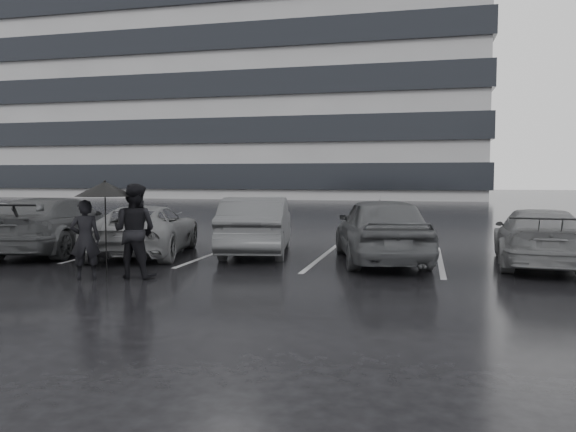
# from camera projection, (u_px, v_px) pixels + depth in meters

# --- Properties ---
(ground) EXTENTS (160.00, 160.00, 0.00)m
(ground) POSITION_uv_depth(u_px,v_px,m) (272.00, 273.00, 11.51)
(ground) COLOR black
(ground) RESTS_ON ground
(office_building) EXTENTS (61.00, 26.00, 29.00)m
(office_building) POSITION_uv_depth(u_px,v_px,m) (194.00, 65.00, 62.21)
(office_building) COLOR gray
(office_building) RESTS_ON ground
(car_main) EXTENTS (2.80, 4.81, 1.54)m
(car_main) POSITION_uv_depth(u_px,v_px,m) (381.00, 229.00, 12.91)
(car_main) COLOR black
(car_main) RESTS_ON ground
(car_west_a) EXTENTS (2.34, 4.62, 1.45)m
(car_west_a) POSITION_uv_depth(u_px,v_px,m) (257.00, 225.00, 14.37)
(car_west_a) COLOR #28282A
(car_west_a) RESTS_ON ground
(car_west_b) EXTENTS (3.03, 4.84, 1.25)m
(car_west_b) POSITION_uv_depth(u_px,v_px,m) (146.00, 230.00, 14.19)
(car_west_b) COLOR #474749
(car_west_b) RESTS_ON ground
(car_west_c) EXTENTS (2.70, 5.19, 1.44)m
(car_west_c) POSITION_uv_depth(u_px,v_px,m) (57.00, 225.00, 14.61)
(car_west_c) COLOR black
(car_west_c) RESTS_ON ground
(car_west_d) EXTENTS (1.64, 3.81, 1.22)m
(car_west_d) POSITION_uv_depth(u_px,v_px,m) (2.00, 224.00, 16.15)
(car_west_d) COLOR #28282A
(car_west_d) RESTS_ON ground
(car_east) EXTENTS (2.13, 4.49, 1.27)m
(car_east) POSITION_uv_depth(u_px,v_px,m) (539.00, 237.00, 12.39)
(car_east) COLOR #474749
(car_east) RESTS_ON ground
(pedestrian_left) EXTENTS (0.66, 0.59, 1.53)m
(pedestrian_left) POSITION_uv_depth(u_px,v_px,m) (85.00, 239.00, 10.76)
(pedestrian_left) COLOR black
(pedestrian_left) RESTS_ON ground
(pedestrian_right) EXTENTS (0.90, 0.71, 1.83)m
(pedestrian_right) POSITION_uv_depth(u_px,v_px,m) (134.00, 231.00, 10.89)
(pedestrian_right) COLOR black
(pedestrian_right) RESTS_ON ground
(umbrella) EXTENTS (1.12, 1.12, 1.90)m
(umbrella) POSITION_uv_depth(u_px,v_px,m) (105.00, 189.00, 10.80)
(umbrella) COLOR black
(umbrella) RESTS_ON ground
(stall_stripes) EXTENTS (19.72, 5.00, 0.00)m
(stall_stripes) POSITION_uv_depth(u_px,v_px,m) (268.00, 255.00, 14.12)
(stall_stripes) COLOR #979799
(stall_stripes) RESTS_ON ground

